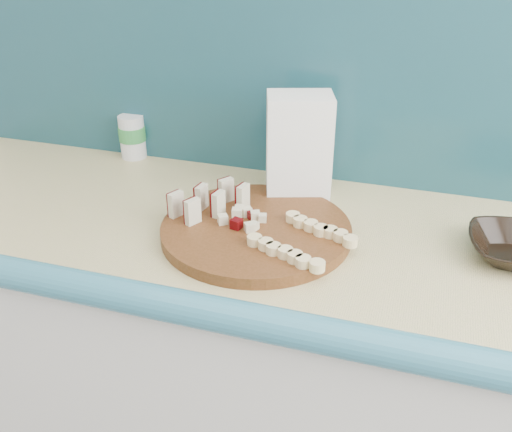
{
  "coord_description": "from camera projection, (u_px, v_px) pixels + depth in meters",
  "views": [
    {
      "loc": [
        0.17,
        0.51,
        1.49
      ],
      "look_at": [
        -0.13,
        1.46,
        0.95
      ],
      "focal_mm": 40.0,
      "sensor_mm": 36.0,
      "label": 1
    }
  ],
  "objects": [
    {
      "name": "canister",
      "position": [
        132.0,
        136.0,
        1.49
      ],
      "size": [
        0.07,
        0.07,
        0.11
      ],
      "rotation": [
        0.0,
        0.0,
        0.05
      ],
      "color": "silver",
      "rests_on": "kitchen_counter"
    },
    {
      "name": "backsplash",
      "position": [
        399.0,
        80.0,
        1.25
      ],
      "size": [
        2.2,
        0.02,
        0.5
      ],
      "primitive_type": "cube",
      "color": "teal",
      "rests_on": "kitchen_counter"
    },
    {
      "name": "flour_bag",
      "position": [
        299.0,
        148.0,
        1.25
      ],
      "size": [
        0.16,
        0.14,
        0.24
      ],
      "primitive_type": "cube",
      "rotation": [
        0.0,
        0.0,
        0.31
      ],
      "color": "white",
      "rests_on": "kitchen_counter"
    },
    {
      "name": "apple_wedges",
      "position": [
        209.0,
        200.0,
        1.18
      ],
      "size": [
        0.15,
        0.15,
        0.05
      ],
      "color": "beige",
      "rests_on": "cutting_board"
    },
    {
      "name": "apple_chunks",
      "position": [
        247.0,
        217.0,
        1.15
      ],
      "size": [
        0.06,
        0.06,
        0.02
      ],
      "color": "beige",
      "rests_on": "cutting_board"
    },
    {
      "name": "banana_slices",
      "position": [
        303.0,
        240.0,
        1.07
      ],
      "size": [
        0.2,
        0.19,
        0.02
      ],
      "color": "beige",
      "rests_on": "cutting_board"
    },
    {
      "name": "kitchen_counter",
      "position": [
        352.0,
        409.0,
        1.34
      ],
      "size": [
        2.2,
        0.63,
        0.91
      ],
      "color": "silver",
      "rests_on": "ground"
    },
    {
      "name": "cutting_board",
      "position": [
        256.0,
        230.0,
        1.14
      ],
      "size": [
        0.5,
        0.5,
        0.02
      ],
      "primitive_type": "cylinder",
      "rotation": [
        0.0,
        0.0,
        -0.4
      ],
      "color": "#41260E",
      "rests_on": "kitchen_counter"
    },
    {
      "name": "banana_peel",
      "position": [
        293.0,
        210.0,
        1.24
      ],
      "size": [
        0.21,
        0.18,
        0.01
      ],
      "rotation": [
        0.0,
        0.0,
        0.22
      ],
      "color": "gold",
      "rests_on": "kitchen_counter"
    }
  ]
}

